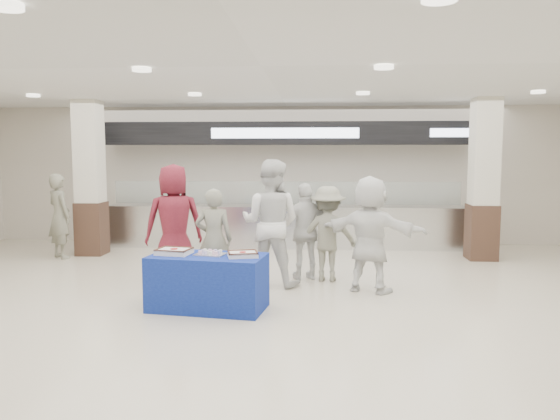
# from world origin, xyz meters

# --- Properties ---
(ground) EXTENTS (14.00, 14.00, 0.00)m
(ground) POSITION_xyz_m (0.00, 0.00, 0.00)
(ground) COLOR beige
(ground) RESTS_ON ground
(serving_line) EXTENTS (8.70, 0.85, 2.80)m
(serving_line) POSITION_xyz_m (0.00, 5.40, 1.16)
(serving_line) COLOR silver
(serving_line) RESTS_ON ground
(column_left) EXTENTS (0.55, 0.55, 3.20)m
(column_left) POSITION_xyz_m (-4.00, 4.20, 1.53)
(column_left) COLOR #352118
(column_left) RESTS_ON ground
(column_right) EXTENTS (0.55, 0.55, 3.20)m
(column_right) POSITION_xyz_m (4.00, 4.20, 1.53)
(column_right) COLOR #352118
(column_right) RESTS_ON ground
(display_table) EXTENTS (1.65, 1.00, 0.75)m
(display_table) POSITION_xyz_m (-0.78, 0.38, 0.38)
(display_table) COLOR navy
(display_table) RESTS_ON ground
(sheet_cake_left) EXTENTS (0.50, 0.42, 0.09)m
(sheet_cake_left) POSITION_xyz_m (-1.25, 0.43, 0.80)
(sheet_cake_left) COLOR white
(sheet_cake_left) RESTS_ON display_table
(sheet_cake_right) EXTENTS (0.45, 0.39, 0.09)m
(sheet_cake_right) POSITION_xyz_m (-0.29, 0.30, 0.79)
(sheet_cake_right) COLOR white
(sheet_cake_right) RESTS_ON display_table
(cupcake_tray) EXTENTS (0.45, 0.38, 0.06)m
(cupcake_tray) POSITION_xyz_m (-0.75, 0.41, 0.78)
(cupcake_tray) COLOR #B1B1B6
(cupcake_tray) RESTS_ON display_table
(civilian_maroon) EXTENTS (1.11, 0.91, 1.95)m
(civilian_maroon) POSITION_xyz_m (-1.65, 1.98, 0.98)
(civilian_maroon) COLOR maroon
(civilian_maroon) RESTS_ON ground
(soldier_a) EXTENTS (0.60, 0.41, 1.59)m
(soldier_a) POSITION_xyz_m (-0.89, 1.44, 0.79)
(soldier_a) COLOR slate
(soldier_a) RESTS_ON ground
(chef_tall) EXTENTS (1.14, 0.98, 2.03)m
(chef_tall) POSITION_xyz_m (-0.04, 1.81, 1.01)
(chef_tall) COLOR silver
(chef_tall) RESTS_ON ground
(chef_short) EXTENTS (1.03, 0.67, 1.63)m
(chef_short) POSITION_xyz_m (0.52, 2.25, 0.82)
(chef_short) COLOR silver
(chef_short) RESTS_ON ground
(soldier_b) EXTENTS (1.08, 0.69, 1.58)m
(soldier_b) POSITION_xyz_m (0.88, 2.17, 0.79)
(soldier_b) COLOR slate
(soldier_b) RESTS_ON ground
(civilian_white) EXTENTS (1.73, 1.17, 1.79)m
(civilian_white) POSITION_xyz_m (1.52, 1.48, 0.90)
(civilian_white) COLOR white
(civilian_white) RESTS_ON ground
(soldier_bg) EXTENTS (0.75, 0.71, 1.72)m
(soldier_bg) POSITION_xyz_m (-4.48, 3.78, 0.86)
(soldier_bg) COLOR slate
(soldier_bg) RESTS_ON ground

